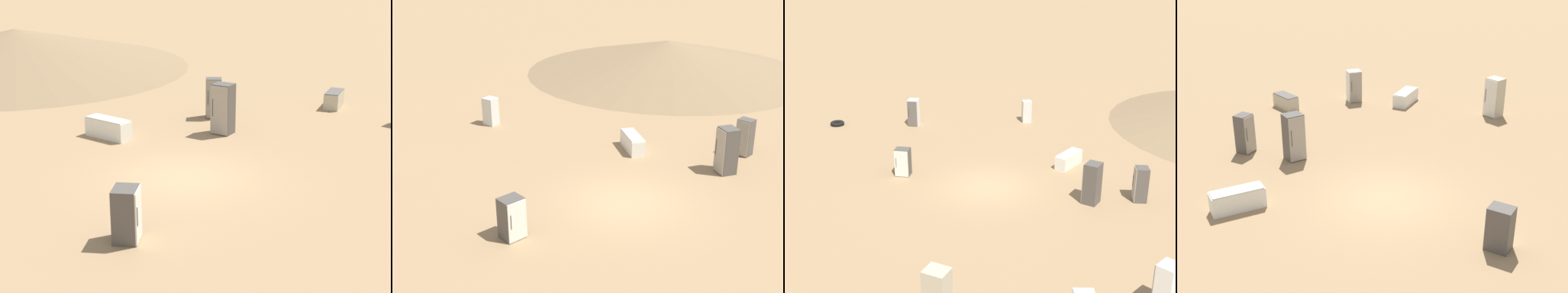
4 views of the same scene
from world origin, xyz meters
TOP-DOWN VIEW (x-y plane):
  - ground_plane at (0.00, 0.00)m, footprint 1000.00×1000.00m
  - dirt_mound at (-19.80, 2.64)m, footprint 19.47×19.47m
  - discarded_fridge_4 at (2.69, -3.64)m, footprint 0.96×0.96m
  - discarded_fridge_5 at (-2.97, 4.03)m, footprint 0.93×0.91m
  - discarded_fridge_6 at (-4.96, 5.15)m, footprint 0.86×0.86m
  - discarded_fridge_7 at (-5.11, 0.24)m, footprint 1.93×1.14m
  - discarded_fridge_9 at (-3.07, 10.40)m, footprint 1.28×1.57m

SIDE VIEW (x-z plane):
  - ground_plane at x=0.00m, z-range 0.00..0.00m
  - discarded_fridge_9 at x=-3.07m, z-range 0.00..0.72m
  - discarded_fridge_7 at x=-5.11m, z-range 0.00..0.75m
  - discarded_fridge_4 at x=2.69m, z-range 0.00..1.42m
  - discarded_fridge_6 at x=-4.96m, z-range 0.00..1.65m
  - discarded_fridge_5 at x=-2.97m, z-range 0.00..1.94m
  - dirt_mound at x=-19.80m, z-range 0.00..2.18m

